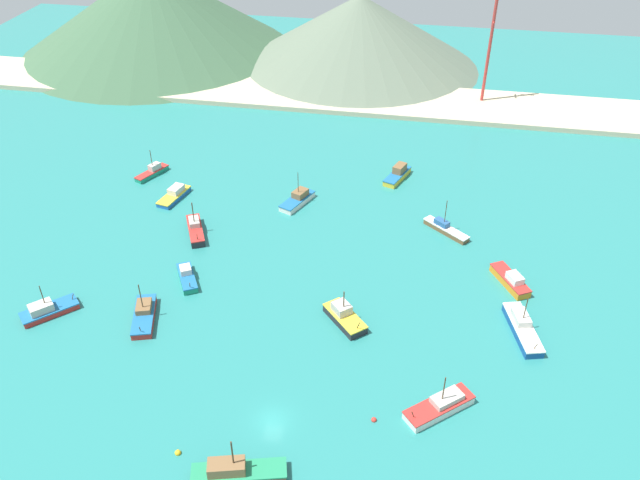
{
  "coord_description": "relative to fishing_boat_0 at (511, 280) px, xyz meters",
  "views": [
    {
      "loc": [
        15.76,
        -51.74,
        66.56
      ],
      "look_at": [
        -1.13,
        39.36,
        0.76
      ],
      "focal_mm": 36.25,
      "sensor_mm": 36.0,
      "label": 1
    }
  ],
  "objects": [
    {
      "name": "ground",
      "position": [
        -31.3,
        -3.77,
        -1.17
      ],
      "size": [
        260.0,
        280.0,
        0.5
      ],
      "color": "teal"
    },
    {
      "name": "radio_tower",
      "position": [
        -3.37,
        72.33,
        16.11
      ],
      "size": [
        3.34,
        2.67,
        33.41
      ],
      "color": "#B7332D",
      "rests_on": "ground"
    },
    {
      "name": "buoy_1",
      "position": [
        -41.43,
        -40.6,
        -0.79
      ],
      "size": [
        0.78,
        0.78,
        0.78
      ],
      "color": "gold",
      "rests_on": "ground"
    },
    {
      "name": "fishing_boat_10",
      "position": [
        -25.16,
        -13.6,
        0.07
      ],
      "size": [
        7.59,
        7.96,
        5.64
      ],
      "color": "#232328",
      "rests_on": "ground"
    },
    {
      "name": "hill_west",
      "position": [
        -98.56,
        94.88,
        11.53
      ],
      "size": [
        80.35,
        80.35,
        24.91
      ],
      "color": "#3D6042",
      "rests_on": "ground"
    },
    {
      "name": "hill_central",
      "position": [
        -37.62,
        93.39,
        9.05
      ],
      "size": [
        68.13,
        68.13,
        19.96
      ],
      "color": "#60705B",
      "rests_on": "ground"
    },
    {
      "name": "fishing_boat_3",
      "position": [
        -70.99,
        23.22,
        -0.14
      ],
      "size": [
        5.05,
        7.91,
        5.67
      ],
      "color": "#198466",
      "rests_on": "ground"
    },
    {
      "name": "fishing_boat_5",
      "position": [
        -39.07,
        18.0,
        -0.04
      ],
      "size": [
        5.9,
        8.93,
        6.71
      ],
      "color": "silver",
      "rests_on": "ground"
    },
    {
      "name": "fishing_boat_1",
      "position": [
        -10.37,
        -28.1,
        -0.07
      ],
      "size": [
        9.33,
        8.63,
        6.02
      ],
      "color": "silver",
      "rests_on": "ground"
    },
    {
      "name": "fishing_boat_7",
      "position": [
        -33.52,
        -42.4,
        0.06
      ],
      "size": [
        11.51,
        5.64,
        6.45
      ],
      "color": "brown",
      "rests_on": "ground"
    },
    {
      "name": "fishing_boat_4",
      "position": [
        -20.93,
        31.11,
        0.07
      ],
      "size": [
        5.33,
        8.74,
        2.78
      ],
      "color": "gold",
      "rests_on": "ground"
    },
    {
      "name": "fishing_boat_0",
      "position": [
        0.0,
        0.0,
        0.0
      ],
      "size": [
        6.38,
        8.62,
        2.57
      ],
      "color": "orange",
      "rests_on": "ground"
    },
    {
      "name": "fishing_boat_9",
      "position": [
        -70.0,
        -20.24,
        -0.08
      ],
      "size": [
        8.11,
        8.15,
        5.6
      ],
      "color": "red",
      "rests_on": "ground"
    },
    {
      "name": "fishing_boat_11",
      "position": [
        -55.06,
        4.51,
        -0.0
      ],
      "size": [
        6.12,
        9.23,
        6.37
      ],
      "color": "#232328",
      "rests_on": "ground"
    },
    {
      "name": "buoy_0",
      "position": [
        -18.58,
        -31.31,
        -0.8
      ],
      "size": [
        0.7,
        0.7,
        0.7
      ],
      "color": "red",
      "rests_on": "ground"
    },
    {
      "name": "fishing_boat_12",
      "position": [
        1.06,
        -11.11,
        -0.01
      ],
      "size": [
        5.54,
        11.22,
        6.23
      ],
      "color": "#14478C",
      "rests_on": "ground"
    },
    {
      "name": "fishing_boat_13",
      "position": [
        -55.05,
        -18.56,
        -0.13
      ],
      "size": [
        5.54,
        9.54,
        6.42
      ],
      "color": "red",
      "rests_on": "ground"
    },
    {
      "name": "fishing_boat_8",
      "position": [
        -63.22,
        15.46,
        -0.15
      ],
      "size": [
        4.49,
        8.64,
        2.14
      ],
      "color": "#1E5BA8",
      "rests_on": "ground"
    },
    {
      "name": "fishing_boat_6",
      "position": [
        -10.78,
        13.28,
        -0.21
      ],
      "size": [
        8.5,
        7.35,
        6.47
      ],
      "color": "brown",
      "rests_on": "ground"
    },
    {
      "name": "beach_strip",
      "position": [
        -31.3,
        69.41,
        -0.32
      ],
      "size": [
        247.0,
        20.22,
        1.2
      ],
      "primitive_type": "cube",
      "color": "#C6B793",
      "rests_on": "ground"
    },
    {
      "name": "fishing_boat_2",
      "position": [
        -51.89,
        -8.55,
        -0.17
      ],
      "size": [
        5.69,
        7.61,
        2.27
      ],
      "color": "#198466",
      "rests_on": "ground"
    }
  ]
}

